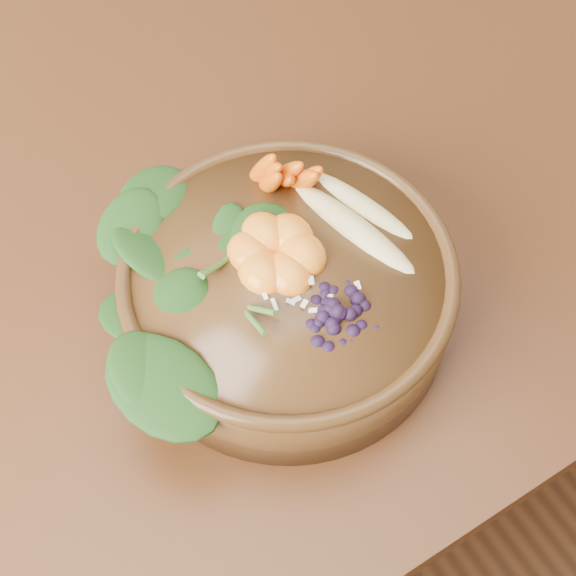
% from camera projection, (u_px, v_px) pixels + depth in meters
% --- Properties ---
extents(ground, '(4.00, 4.00, 0.00)m').
position_uv_depth(ground, '(295.00, 410.00, 1.57)').
color(ground, '#381E0F').
rests_on(ground, ground).
extents(dining_table, '(1.60, 0.90, 0.75)m').
position_uv_depth(dining_table, '(300.00, 202.00, 1.01)').
color(dining_table, '#331C0C').
rests_on(dining_table, ground).
extents(stoneware_bowl, '(0.36, 0.36, 0.09)m').
position_uv_depth(stoneware_bowl, '(288.00, 293.00, 0.78)').
color(stoneware_bowl, '#4F3115').
rests_on(stoneware_bowl, dining_table).
extents(kale_heap, '(0.23, 0.22, 0.05)m').
position_uv_depth(kale_heap, '(200.00, 237.00, 0.74)').
color(kale_heap, '#1D4316').
rests_on(kale_heap, stoneware_bowl).
extents(carrot_cluster, '(0.07, 0.07, 0.09)m').
position_uv_depth(carrot_cluster, '(277.00, 154.00, 0.76)').
color(carrot_cluster, '#D5600B').
rests_on(carrot_cluster, stoneware_bowl).
extents(banana_halves, '(0.10, 0.18, 0.03)m').
position_uv_depth(banana_halves, '(359.00, 206.00, 0.77)').
color(banana_halves, '#E0CC84').
rests_on(banana_halves, stoneware_bowl).
extents(mandarin_cluster, '(0.11, 0.11, 0.04)m').
position_uv_depth(mandarin_cluster, '(276.00, 244.00, 0.74)').
color(mandarin_cluster, orange).
rests_on(mandarin_cluster, stoneware_bowl).
extents(blueberry_pile, '(0.16, 0.13, 0.04)m').
position_uv_depth(blueberry_pile, '(339.00, 302.00, 0.70)').
color(blueberry_pile, black).
rests_on(blueberry_pile, stoneware_bowl).
extents(coconut_flakes, '(0.11, 0.09, 0.01)m').
position_uv_depth(coconut_flakes, '(305.00, 281.00, 0.73)').
color(coconut_flakes, white).
rests_on(coconut_flakes, stoneware_bowl).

